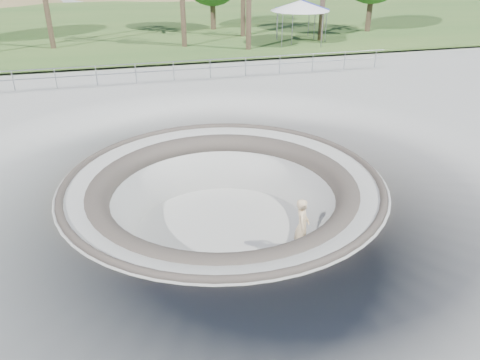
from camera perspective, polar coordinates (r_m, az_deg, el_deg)
The scene contains 9 objects.
ground at distance 15.00m, azimuth -2.07°, elevation 0.01°, with size 180.00×180.00×0.00m, color #969792.
skate_bowl at distance 15.91m, azimuth -1.96°, elevation -5.87°, with size 14.00×14.00×4.10m.
grass_strip at distance 47.62m, azimuth -11.61°, elevation 18.43°, with size 180.00×36.00×0.12m.
distant_hills at distance 71.90m, azimuth -9.36°, elevation 15.45°, with size 103.20×45.00×28.60m.
safety_railing at distance 25.97m, azimuth -8.09°, elevation 13.05°, with size 25.00×0.06×1.03m.
skateboard at distance 14.93m, azimuth 7.36°, elevation -8.55°, with size 0.94×0.41×0.09m.
skater at distance 14.41m, azimuth 7.58°, elevation -5.53°, with size 0.66×0.44×1.82m, color #D4B689.
canopy_white at distance 35.33m, azimuth 7.34°, elevation 20.32°, with size 5.75×5.75×2.97m.
canopy_blue at distance 36.62m, azimuth 7.57°, elevation 20.43°, with size 5.70×5.70×2.89m.
Camera 1 is at (-2.84, -13.09, 6.77)m, focal length 35.00 mm.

